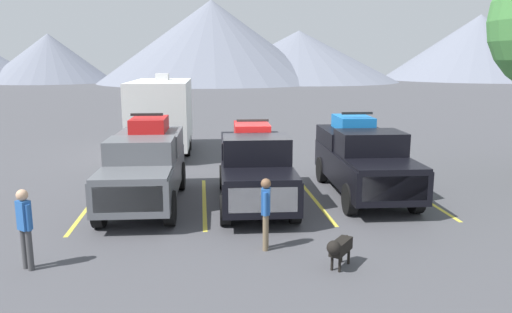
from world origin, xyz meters
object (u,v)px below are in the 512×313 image
at_px(pickup_truck_a, 145,164).
at_px(pickup_truck_c, 363,158).
at_px(person_b, 266,209).
at_px(pickup_truck_b, 255,166).
at_px(dog, 339,248).
at_px(camper_trailer_a, 162,112).
at_px(person_a, 25,224).

distance_m(pickup_truck_a, pickup_truck_c, 6.91).
xyz_separation_m(pickup_truck_c, person_b, (-3.76, -4.45, -0.23)).
distance_m(pickup_truck_b, dog, 5.32).
distance_m(pickup_truck_c, person_b, 5.83).
distance_m(pickup_truck_b, pickup_truck_c, 3.64).
bearing_deg(pickup_truck_c, camper_trailer_a, 131.53).
height_order(camper_trailer_a, dog, camper_trailer_a).
distance_m(pickup_truck_b, person_b, 3.88).
height_order(pickup_truck_a, person_b, pickup_truck_a).
bearing_deg(dog, camper_trailer_a, 108.71).
distance_m(pickup_truck_a, camper_trailer_a, 8.28).
height_order(pickup_truck_b, pickup_truck_c, pickup_truck_c).
distance_m(pickup_truck_a, person_b, 5.17).
xyz_separation_m(pickup_truck_b, camper_trailer_a, (-3.40, 8.48, 0.80)).
relative_size(person_a, dog, 2.08).
height_order(pickup_truck_a, dog, pickup_truck_a).
relative_size(pickup_truck_b, dog, 6.69).
xyz_separation_m(camper_trailer_a, dog, (4.61, -13.62, -1.47)).
bearing_deg(pickup_truck_b, person_a, -139.98).
xyz_separation_m(pickup_truck_b, person_a, (-5.27, -4.42, -0.15)).
relative_size(pickup_truck_a, pickup_truck_b, 1.00).
height_order(person_b, dog, person_b).
xyz_separation_m(pickup_truck_c, dog, (-2.38, -5.72, -0.73)).
xyz_separation_m(pickup_truck_a, person_b, (3.14, -4.10, -0.25)).
bearing_deg(person_a, camper_trailer_a, 81.77).
bearing_deg(pickup_truck_c, person_b, -130.19).
distance_m(pickup_truck_c, dog, 6.24).
xyz_separation_m(pickup_truck_b, person_b, (-0.16, -3.87, -0.18)).
xyz_separation_m(pickup_truck_b, pickup_truck_c, (3.59, 0.58, 0.05)).
relative_size(person_a, person_b, 1.03).
xyz_separation_m(pickup_truck_a, pickup_truck_c, (6.90, 0.35, -0.02)).
distance_m(camper_trailer_a, person_b, 12.80).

